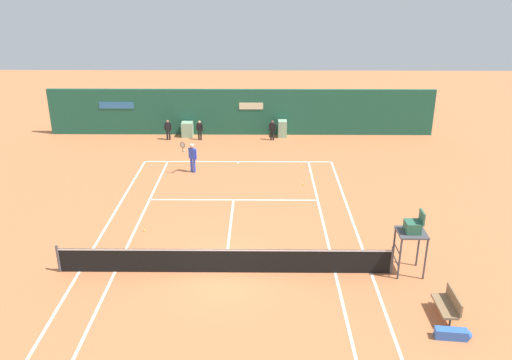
# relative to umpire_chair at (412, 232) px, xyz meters

# --- Properties ---
(ground_plane) EXTENTS (80.00, 80.00, 0.01)m
(ground_plane) POSITION_rel_umpire_chair_xyz_m (-6.63, 0.49, -1.64)
(ground_plane) COLOR #C67042
(tennis_net) EXTENTS (12.10, 0.10, 1.07)m
(tennis_net) POSITION_rel_umpire_chair_xyz_m (-6.63, -0.09, -1.13)
(tennis_net) COLOR #4C4C51
(tennis_net) RESTS_ON ground_plane
(sponsor_back_wall) EXTENTS (25.00, 1.02, 3.00)m
(sponsor_back_wall) POSITION_rel_umpire_chair_xyz_m (-6.66, 16.89, -0.19)
(sponsor_back_wall) COLOR #1E5642
(sponsor_back_wall) RESTS_ON ground_plane
(umpire_chair) EXTENTS (1.00, 1.00, 2.44)m
(umpire_chair) POSITION_rel_umpire_chair_xyz_m (0.00, 0.00, 0.00)
(umpire_chair) COLOR #47474C
(umpire_chair) RESTS_ON ground_plane
(player_bench) EXTENTS (0.54, 1.33, 0.88)m
(player_bench) POSITION_rel_umpire_chair_xyz_m (0.54, -2.67, -1.14)
(player_bench) COLOR #38383D
(player_bench) RESTS_ON ground_plane
(equipment_bag) EXTENTS (1.09, 0.40, 0.32)m
(equipment_bag) POSITION_rel_umpire_chair_xyz_m (0.44, -3.69, -1.48)
(equipment_bag) COLOR blue
(equipment_bag) RESTS_ON ground_plane
(player_on_baseline) EXTENTS (0.82, 0.63, 1.81)m
(player_on_baseline) POSITION_rel_umpire_chair_xyz_m (-9.00, 9.94, -0.69)
(player_on_baseline) COLOR blue
(player_on_baseline) RESTS_ON ground_plane
(ball_kid_right_post) EXTENTS (0.42, 0.22, 1.29)m
(ball_kid_right_post) POSITION_rel_umpire_chair_xyz_m (-4.61, 15.65, -0.90)
(ball_kid_right_post) COLOR black
(ball_kid_right_post) RESTS_ON ground_plane
(ball_kid_centre_post) EXTENTS (0.42, 0.21, 1.27)m
(ball_kid_centre_post) POSITION_rel_umpire_chair_xyz_m (-9.22, 15.65, -0.91)
(ball_kid_centre_post) COLOR black
(ball_kid_centre_post) RESTS_ON ground_plane
(ball_kid_left_post) EXTENTS (0.43, 0.20, 1.31)m
(ball_kid_left_post) POSITION_rel_umpire_chair_xyz_m (-11.23, 15.65, -0.89)
(ball_kid_left_post) COLOR black
(ball_kid_left_post) RESTS_ON ground_plane
(tennis_ball_by_sideline) EXTENTS (0.07, 0.07, 0.07)m
(tennis_ball_by_sideline) POSITION_rel_umpire_chair_xyz_m (-3.18, 8.21, -1.61)
(tennis_ball_by_sideline) COLOR #CCE033
(tennis_ball_by_sideline) RESTS_ON ground_plane
(tennis_ball_near_service_line) EXTENTS (0.07, 0.07, 0.07)m
(tennis_ball_near_service_line) POSITION_rel_umpire_chair_xyz_m (-10.23, 3.12, -1.61)
(tennis_ball_near_service_line) COLOR #CCE033
(tennis_ball_near_service_line) RESTS_ON ground_plane
(tennis_ball_mid_court) EXTENTS (0.07, 0.07, 0.07)m
(tennis_ball_mid_court) POSITION_rel_umpire_chair_xyz_m (-3.07, 10.69, -1.61)
(tennis_ball_mid_court) COLOR #CCE033
(tennis_ball_mid_court) RESTS_ON ground_plane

